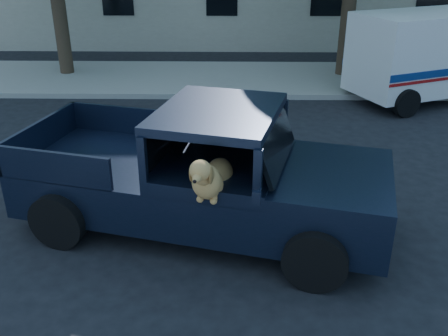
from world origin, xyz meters
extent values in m
plane|color=black|center=(0.00, 0.00, 0.00)|extent=(120.00, 120.00, 0.00)
cube|color=gray|center=(0.00, 9.20, 0.07)|extent=(60.00, 4.00, 0.15)
cylinder|color=#332619|center=(-4.00, 9.60, 2.20)|extent=(0.44, 0.44, 4.40)
cylinder|color=#332619|center=(5.00, 9.60, 2.20)|extent=(0.44, 0.44, 4.40)
cube|color=black|center=(0.98, 0.44, 0.68)|extent=(5.97, 3.47, 0.71)
cube|color=black|center=(2.91, -0.05, 1.12)|extent=(2.10, 2.49, 0.17)
cube|color=black|center=(1.24, 0.37, 1.94)|extent=(2.13, 2.42, 0.13)
cube|color=black|center=(2.08, 0.16, 1.56)|extent=(0.72, 1.87, 0.61)
cube|color=black|center=(1.33, -0.15, 0.88)|extent=(0.72, 0.72, 0.41)
cube|color=black|center=(1.74, -1.15, 1.38)|extent=(0.12, 0.08, 0.17)
cube|color=silver|center=(6.91, 7.37, 0.57)|extent=(4.82, 3.58, 0.52)
cube|color=silver|center=(6.53, 7.20, 1.62)|extent=(4.05, 3.25, 1.57)
cube|color=navy|center=(6.93, 6.28, 1.05)|extent=(3.26, 1.45, 0.19)
cube|color=#9E0F0F|center=(6.93, 6.28, 0.88)|extent=(3.26, 1.45, 0.07)
camera|label=1|loc=(1.44, -6.47, 4.29)|focal=40.00mm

